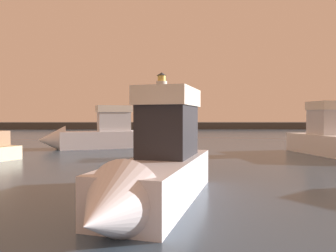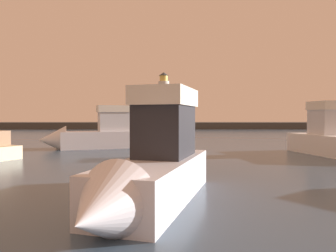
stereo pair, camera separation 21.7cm
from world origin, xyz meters
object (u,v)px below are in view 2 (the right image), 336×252
Objects in this scene: lighthouse at (164,99)px; motorboat_2 at (95,135)px; motorboat_3 at (335,140)px; motorboat_5 at (152,165)px.

lighthouse is 47.75m from motorboat_2.
motorboat_3 is at bearing -76.38° from lighthouse.
lighthouse is 1.23× the size of motorboat_2.
motorboat_2 is 1.06× the size of motorboat_3.
motorboat_5 is at bearing -134.24° from motorboat_3.
motorboat_2 is (-5.47, -47.08, -5.83)m from lighthouse.
motorboat_2 is 19.13m from motorboat_3.
motorboat_3 is at bearing 45.76° from motorboat_5.
motorboat_2 is 19.27m from motorboat_5.
motorboat_5 is at bearing -71.97° from motorboat_2.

